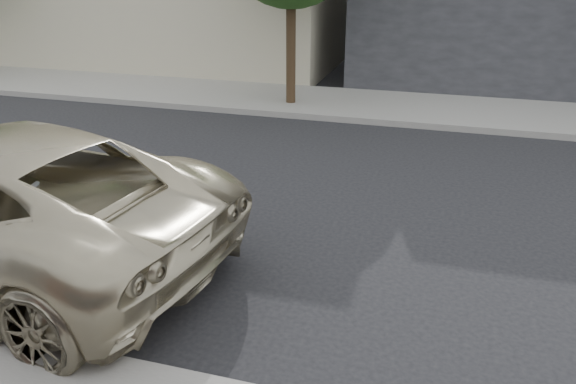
% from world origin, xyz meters
% --- Properties ---
extents(ground, '(120.00, 120.00, 0.00)m').
position_xyz_m(ground, '(0.00, 0.00, 0.00)').
color(ground, black).
rests_on(ground, ground).
extents(far_sidewalk, '(44.00, 3.00, 0.15)m').
position_xyz_m(far_sidewalk, '(0.00, -6.50, 0.07)').
color(far_sidewalk, gray).
rests_on(far_sidewalk, ground).
extents(motorcycle, '(2.04, 0.90, 1.30)m').
position_xyz_m(motorcycle, '(1.87, 2.74, 0.56)').
color(motorcycle, black).
rests_on(motorcycle, ground).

